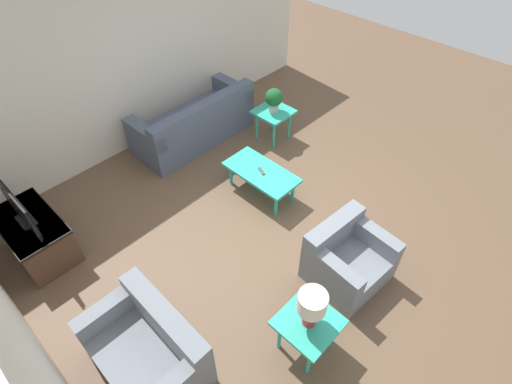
{
  "coord_description": "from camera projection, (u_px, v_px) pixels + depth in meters",
  "views": [
    {
      "loc": [
        -2.2,
        2.78,
        4.16
      ],
      "look_at": [
        0.34,
        0.14,
        0.55
      ],
      "focal_mm": 28.0,
      "sensor_mm": 36.0,
      "label": 1
    }
  ],
  "objects": [
    {
      "name": "wall_back",
      "position": [
        12.0,
        339.0,
        2.91
      ],
      "size": [
        7.2,
        0.12,
        2.7
      ],
      "color": "silver",
      "rests_on": "ground_plane"
    },
    {
      "name": "armchair",
      "position": [
        346.0,
        259.0,
        4.69
      ],
      "size": [
        0.86,
        0.93,
        0.75
      ],
      "rotation": [
        0.0,
        0.0,
        -1.65
      ],
      "color": "slate",
      "rests_on": "ground_plane"
    },
    {
      "name": "table_lamp",
      "position": [
        312.0,
        306.0,
        3.67
      ],
      "size": [
        0.28,
        0.28,
        0.46
      ],
      "color": "red",
      "rests_on": "side_table_lamp"
    },
    {
      "name": "television",
      "position": [
        18.0,
        208.0,
        4.58
      ],
      "size": [
        0.89,
        0.16,
        0.49
      ],
      "color": "black",
      "rests_on": "tv_stand_chest"
    },
    {
      "name": "ground_plane",
      "position": [
        281.0,
        228.0,
        5.43
      ],
      "size": [
        14.0,
        14.0,
        0.0
      ],
      "primitive_type": "plane",
      "color": "brown"
    },
    {
      "name": "side_table_plant",
      "position": [
        273.0,
        115.0,
        6.57
      ],
      "size": [
        0.57,
        0.57,
        0.53
      ],
      "color": "#2DB79E",
      "rests_on": "ground_plane"
    },
    {
      "name": "potted_plant",
      "position": [
        274.0,
        99.0,
        6.36
      ],
      "size": [
        0.29,
        0.29,
        0.39
      ],
      "color": "#B2ADA3",
      "rests_on": "side_table_plant"
    },
    {
      "name": "loveseat",
      "position": [
        149.0,
        350.0,
        3.92
      ],
      "size": [
        1.22,
        0.81,
        0.75
      ],
      "rotation": [
        0.0,
        0.0,
        3.12
      ],
      "color": "slate",
      "rests_on": "ground_plane"
    },
    {
      "name": "tv_stand_chest",
      "position": [
        35.0,
        235.0,
        4.94
      ],
      "size": [
        1.06,
        0.62,
        0.57
      ],
      "color": "#4C3323",
      "rests_on": "ground_plane"
    },
    {
      "name": "side_table_lamp",
      "position": [
        308.0,
        325.0,
        3.94
      ],
      "size": [
        0.57,
        0.57,
        0.53
      ],
      "color": "#2DB79E",
      "rests_on": "ground_plane"
    },
    {
      "name": "sofa",
      "position": [
        195.0,
        124.0,
        6.62
      ],
      "size": [
        0.85,
        2.04,
        0.83
      ],
      "rotation": [
        0.0,
        0.0,
        1.58
      ],
      "color": "#4C566B",
      "rests_on": "ground_plane"
    },
    {
      "name": "remote_control",
      "position": [
        261.0,
        171.0,
        5.63
      ],
      "size": [
        0.16,
        0.1,
        0.02
      ],
      "color": "#4C4C51",
      "rests_on": "coffee_table"
    },
    {
      "name": "coffee_table",
      "position": [
        261.0,
        174.0,
        5.68
      ],
      "size": [
        1.09,
        0.54,
        0.41
      ],
      "color": "#2DB79E",
      "rests_on": "ground_plane"
    },
    {
      "name": "wall_right",
      "position": [
        132.0,
        62.0,
        5.99
      ],
      "size": [
        0.12,
        7.2,
        2.7
      ],
      "color": "silver",
      "rests_on": "ground_plane"
    }
  ]
}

